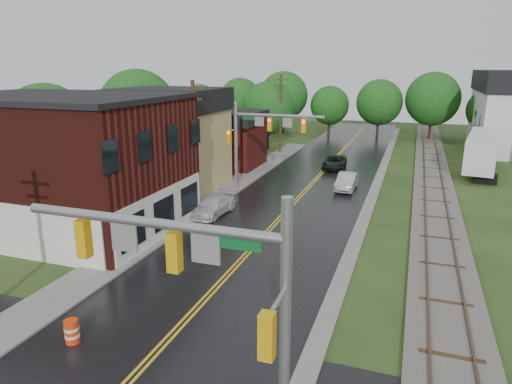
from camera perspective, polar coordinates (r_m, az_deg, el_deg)
The scene contains 20 objects.
main_road at distance 39.40m, azimuth 6.76°, elevation 0.78°, with size 10.00×90.00×0.02m, color black.
curb_right at distance 43.49m, azimuth 15.19°, elevation 1.74°, with size 0.80×70.00×0.12m, color gray.
sidewalk_left at distance 36.66m, azimuth -4.48°, elevation -0.28°, with size 2.40×50.00×0.12m, color gray.
brick_building at distance 30.86m, azimuth -23.11°, elevation 3.42°, with size 14.30×10.30×8.30m.
yellow_house at distance 38.93m, azimuth -10.50°, elevation 5.27°, with size 8.00×7.00×6.40m, color tan.
darkred_building at distance 46.61m, azimuth -3.90°, elevation 5.92°, with size 7.00×6.00×4.40m, color #3F0F0C.
railroad at distance 43.42m, azimuth 21.25°, elevation 1.34°, with size 3.20×80.00×0.30m.
traffic_signal_near at distance 11.48m, azimuth -6.71°, elevation -10.38°, with size 7.34×0.30×7.20m.
traffic_signal_far at distance 36.49m, azimuth 0.60°, elevation 7.68°, with size 7.34×0.43×7.20m.
utility_pole_b at distance 33.24m, azimuth -7.69°, elevation 6.32°, with size 1.80×0.28×9.00m.
utility_pole_c at distance 53.62m, azimuth 3.08°, elevation 9.91°, with size 1.80×0.28×9.00m.
tree_left_a at distance 40.67m, azimuth -24.56°, elevation 7.30°, with size 6.80×6.80×8.67m.
tree_left_b at distance 47.15m, azimuth -14.44°, elevation 9.89°, with size 7.60×7.60×9.69m.
tree_left_c at distance 52.29m, azimuth -5.75°, elevation 9.48°, with size 6.00×6.00×7.65m.
tree_left_e at distance 56.02m, azimuth 1.60°, elevation 10.26°, with size 6.40×6.40×8.16m.
suv_dark at distance 46.20m, azimuth 9.79°, elevation 3.67°, with size 2.12×4.59×1.28m, color black.
sedan_silver at distance 38.52m, azimuth 11.29°, elevation 1.29°, with size 1.45×4.16×1.37m, color #B4B3B8.
pickup_white at distance 31.56m, azimuth -5.33°, elevation -1.74°, with size 1.76×4.32×1.25m, color silver.
semi_trailer at distance 48.54m, azimuth 26.44°, elevation 4.72°, with size 4.20×11.84×3.70m.
construction_barrel at distance 18.91m, azimuth -22.02°, elevation -15.88°, with size 0.52×0.52×0.93m, color red.
Camera 1 is at (8.10, -7.24, 9.97)m, focal length 32.00 mm.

